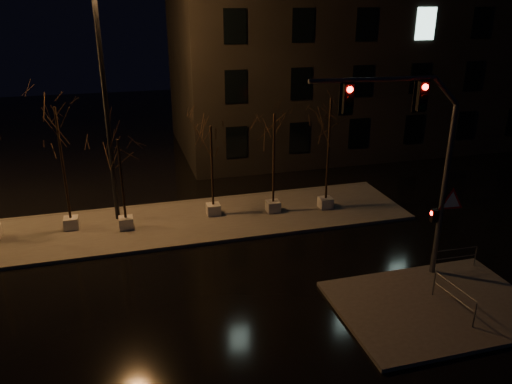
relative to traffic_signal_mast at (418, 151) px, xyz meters
name	(u,v)px	position (x,y,z in m)	size (l,w,h in m)	color
ground	(209,287)	(-7.44, 1.40, -5.18)	(90.00, 90.00, 0.00)	black
median	(186,222)	(-7.44, 7.40, -5.10)	(22.00, 5.00, 0.15)	#494641
sidewalk_corner	(436,306)	(0.06, -2.10, -5.10)	(7.00, 5.00, 0.15)	#494641
building	(351,39)	(6.56, 19.40, 2.32)	(25.00, 12.00, 15.00)	black
tree_1	(59,136)	(-12.72, 7.94, -0.55)	(1.80, 1.80, 5.90)	#B7B4AB
tree_2	(120,160)	(-10.25, 7.28, -1.68)	(1.80, 1.80, 4.40)	#B7B4AB
tree_3	(211,146)	(-6.00, 7.75, -1.51)	(1.80, 1.80, 4.63)	#B7B4AB
tree_4	(274,137)	(-3.02, 7.32, -1.13)	(1.80, 1.80, 5.13)	#B7B4AB
tree_5	(330,124)	(-0.28, 7.06, -0.62)	(1.80, 1.80, 5.81)	#B7B4AB
traffic_signal_mast	(418,151)	(0.00, 0.00, 0.00)	(6.25, 0.69, 7.65)	#525359
streetlight_main	(104,86)	(-10.61, 8.53, 1.43)	(2.80, 0.70, 11.19)	black
guard_rail_a	(454,256)	(2.15, -0.10, -4.45)	(2.04, 0.10, 0.88)	#525359
guard_rail_b	(454,294)	(0.36, -2.56, -4.39)	(0.21, 2.07, 0.98)	#525359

